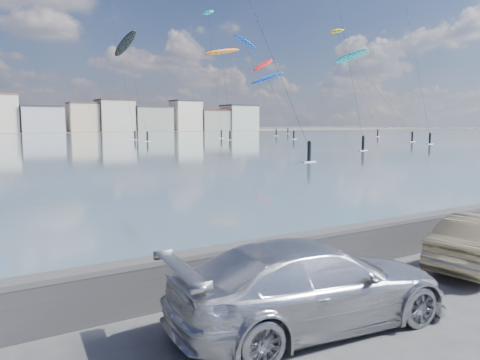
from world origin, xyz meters
The scene contains 11 objects.
ground centered at (0.00, 0.00, 0.00)m, with size 700.00×700.00×0.00m, color #333335.
seawall centered at (0.00, 2.70, 0.58)m, with size 400.00×0.36×1.08m.
car_silver centered at (0.35, 0.59, 0.75)m, with size 2.11×5.20×1.51m, color #B8BABF.
kitesurfer_1 centered at (51.23, 99.26, 30.03)m, with size 6.04×15.63×31.97m.
kitesurfer_2 centered at (61.69, 88.70, 14.20)m, with size 7.47×16.91×16.53m.
kitesurfer_7 centered at (68.47, 67.42, 17.14)m, with size 5.47×19.13×19.42m.
kitesurfer_8 centered at (48.72, 87.94, 19.29)m, with size 10.01×11.30×20.98m.
kitesurfer_9 centered at (87.27, 92.30, 28.30)m, with size 7.82×18.22×30.18m.
kitesurfer_10 centered at (70.03, 111.65, 26.28)m, with size 7.00×14.76×29.44m.
kitesurfer_12 centered at (27.22, 90.43, 19.39)m, with size 4.24×13.77×22.42m.
kitesurfer_15 centered at (89.09, 129.99, 23.15)m, with size 8.77×15.10×26.49m.
Camera 1 is at (-4.91, -5.47, 3.56)m, focal length 35.00 mm.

